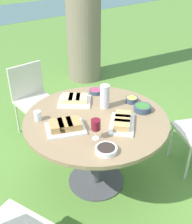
# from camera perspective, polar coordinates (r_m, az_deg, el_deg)

# --- Properties ---
(ground_plane) EXTENTS (40.00, 40.00, 0.00)m
(ground_plane) POSITION_cam_1_polar(r_m,az_deg,el_deg) (3.01, 0.00, -13.77)
(ground_plane) COLOR #5B8C38
(dining_table) EXTENTS (1.31, 1.31, 0.78)m
(dining_table) POSITION_cam_1_polar(r_m,az_deg,el_deg) (2.60, 0.00, -3.42)
(dining_table) COLOR #4C4C51
(dining_table) RESTS_ON ground_plane
(chair_near_left) EXTENTS (0.45, 0.43, 0.89)m
(chair_near_left) POSITION_cam_1_polar(r_m,az_deg,el_deg) (3.56, -12.85, 3.41)
(chair_near_left) COLOR beige
(chair_near_left) RESTS_ON ground_plane
(water_pitcher) EXTENTS (0.10, 0.09, 0.23)m
(water_pitcher) POSITION_cam_1_polar(r_m,az_deg,el_deg) (2.64, 1.80, 3.16)
(water_pitcher) COLOR silver
(water_pitcher) RESTS_ON dining_table
(wine_glass) EXTENTS (0.08, 0.08, 0.18)m
(wine_glass) POSITION_cam_1_polar(r_m,az_deg,el_deg) (2.19, -0.05, -2.71)
(wine_glass) COLOR silver
(wine_glass) RESTS_ON dining_table
(platter_bread_main) EXTENTS (0.39, 0.35, 0.08)m
(platter_bread_main) POSITION_cam_1_polar(r_m,az_deg,el_deg) (2.36, -6.25, -2.87)
(platter_bread_main) COLOR white
(platter_bread_main) RESTS_ON dining_table
(platter_charcuterie) EXTENTS (0.39, 0.38, 0.07)m
(platter_charcuterie) POSITION_cam_1_polar(r_m,az_deg,el_deg) (2.42, 5.35, -2.00)
(platter_charcuterie) COLOR white
(platter_charcuterie) RESTS_ON dining_table
(platter_sandwich_side) EXTENTS (0.40, 0.39, 0.07)m
(platter_sandwich_side) POSITION_cam_1_polar(r_m,az_deg,el_deg) (2.77, -4.38, 2.50)
(platter_sandwich_side) COLOR white
(platter_sandwich_side) RESTS_ON dining_table
(bowl_fries) EXTENTS (0.12, 0.12, 0.05)m
(bowl_fries) POSITION_cam_1_polar(r_m,az_deg,el_deg) (2.79, 7.26, 2.53)
(bowl_fries) COLOR #334256
(bowl_fries) RESTS_ON dining_table
(bowl_salad) EXTENTS (0.16, 0.16, 0.06)m
(bowl_salad) POSITION_cam_1_polar(r_m,az_deg,el_deg) (2.66, 9.41, 0.82)
(bowl_salad) COLOR #334256
(bowl_salad) RESTS_ON dining_table
(bowl_olives) EXTENTS (0.17, 0.17, 0.04)m
(bowl_olives) POSITION_cam_1_polar(r_m,az_deg,el_deg) (2.12, 2.08, -7.61)
(bowl_olives) COLOR white
(bowl_olives) RESTS_ON dining_table
(bowl_dip_red) EXTENTS (0.13, 0.13, 0.04)m
(bowl_dip_red) POSITION_cam_1_polar(r_m,az_deg,el_deg) (2.94, -0.06, 4.24)
(bowl_dip_red) COLOR #334256
(bowl_dip_red) RESTS_ON dining_table
(cup_water_near) EXTENTS (0.06, 0.06, 0.09)m
(cup_water_near) POSITION_cam_1_polar(r_m,az_deg,el_deg) (2.53, -11.79, -0.77)
(cup_water_near) COLOR silver
(cup_water_near) RESTS_ON dining_table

